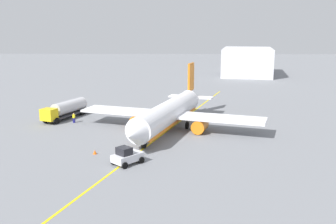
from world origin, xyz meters
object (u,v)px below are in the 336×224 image
object	(u,v)px
fuel_tanker	(66,109)
refueling_worker	(74,118)
safety_cone_nose	(95,152)
pushback_tug	(127,156)
airplane	(169,113)

from	to	relation	value
fuel_tanker	refueling_worker	bearing A→B (deg)	34.72
refueling_worker	safety_cone_nose	world-z (taller)	refueling_worker
pushback_tug	refueling_worker	world-z (taller)	pushback_tug
airplane	pushback_tug	bearing A→B (deg)	-16.56
pushback_tug	refueling_worker	bearing A→B (deg)	-150.47
airplane	refueling_worker	world-z (taller)	airplane
refueling_worker	safety_cone_nose	bearing A→B (deg)	22.69
airplane	pushback_tug	distance (m)	17.03
refueling_worker	safety_cone_nose	xyz separation A→B (m)	(16.98, 7.10, -0.54)
fuel_tanker	airplane	bearing A→B (deg)	67.70
fuel_tanker	refueling_worker	world-z (taller)	fuel_tanker
pushback_tug	safety_cone_nose	distance (m)	5.97
airplane	fuel_tanker	world-z (taller)	airplane
fuel_tanker	pushback_tug	world-z (taller)	fuel_tanker
airplane	fuel_tanker	size ratio (longest dim) A/B	2.68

